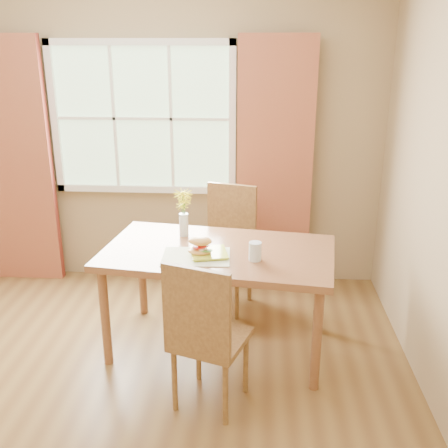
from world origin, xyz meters
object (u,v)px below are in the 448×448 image
dining_table (218,260)px  water_glass (255,252)px  chair_near (205,331)px  flower_vase (183,207)px  croissant_sandwich (200,246)px  chair_far (228,241)px

dining_table → water_glass: size_ratio=13.45×
dining_table → chair_near: size_ratio=1.71×
dining_table → flower_vase: (-0.27, 0.26, 0.30)m
croissant_sandwich → flower_vase: 0.45m
chair_far → water_glass: (0.23, -0.87, 0.27)m
flower_vase → croissant_sandwich: bearing=-67.5°
chair_far → water_glass: 0.94m
dining_table → chair_far: size_ratio=1.65×
dining_table → water_glass: 0.34m
chair_near → chair_far: bearing=107.2°
water_glass → flower_vase: size_ratio=0.36×
dining_table → croissant_sandwich: bearing=-122.4°
chair_far → flower_vase: bearing=-107.3°
water_glass → flower_vase: (-0.53, 0.42, 0.16)m
croissant_sandwich → chair_far: bearing=89.3°
chair_near → chair_far: (0.05, 1.41, 0.02)m
chair_near → flower_vase: 1.09m
dining_table → flower_vase: flower_vase is taller
chair_far → flower_vase: size_ratio=2.92×
croissant_sandwich → flower_vase: bearing=121.1°
water_glass → chair_near: bearing=-118.0°
dining_table → flower_vase: bearing=144.5°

